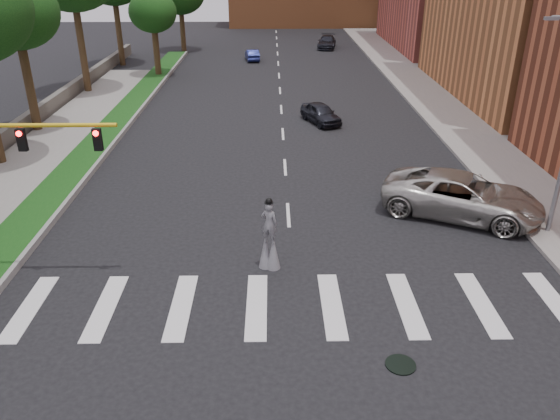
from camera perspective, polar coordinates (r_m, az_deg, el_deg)
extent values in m
plane|color=black|center=(18.12, 1.63, -11.79)|extent=(160.00, 160.00, 0.00)
cube|color=#123F12|center=(37.62, -17.66, 7.68)|extent=(2.00, 60.00, 0.25)
cube|color=gray|center=(37.33, -16.11, 7.77)|extent=(0.20, 60.00, 0.28)
cube|color=gray|center=(42.93, 17.34, 9.83)|extent=(5.00, 90.00, 0.18)
cube|color=#514D45|center=(41.18, -24.44, 8.72)|extent=(0.50, 56.00, 1.10)
cylinder|color=black|center=(16.97, 12.48, -15.49)|extent=(0.90, 0.90, 0.04)
cube|color=slate|center=(22.80, 26.51, 17.48)|extent=(0.50, 0.18, 0.12)
cylinder|color=gold|center=(19.68, -24.06, 8.09)|extent=(5.20, 0.14, 0.14)
cube|color=black|center=(20.06, -25.39, 6.62)|extent=(0.28, 0.18, 0.75)
cylinder|color=#FF0C0C|center=(19.90, -25.63, 7.20)|extent=(0.18, 0.06, 0.18)
cube|color=black|center=(19.16, -18.52, 6.99)|extent=(0.28, 0.18, 0.75)
cylinder|color=#FF0C0C|center=(19.00, -18.71, 7.60)|extent=(0.18, 0.06, 0.18)
cylinder|color=#362615|center=(20.68, -0.69, -4.80)|extent=(0.07, 0.07, 1.05)
cylinder|color=#362615|center=(20.76, -1.54, -4.67)|extent=(0.07, 0.07, 1.05)
cone|color=slate|center=(20.61, -0.69, -4.49)|extent=(0.52, 0.52, 1.32)
cone|color=slate|center=(20.69, -1.54, -4.36)|extent=(0.52, 0.52, 1.32)
imported|color=slate|center=(20.06, -1.15, -1.39)|extent=(0.70, 0.56, 1.66)
sphere|color=black|center=(19.67, -1.17, 0.92)|extent=(0.26, 0.26, 0.26)
cylinder|color=black|center=(19.69, -1.17, 0.79)|extent=(0.34, 0.34, 0.02)
cube|color=yellow|center=(19.98, -1.04, -0.05)|extent=(0.22, 0.05, 0.10)
imported|color=#B6B3AC|center=(25.83, 18.51, 1.42)|extent=(7.71, 5.97, 1.95)
imported|color=black|center=(38.43, 4.28, 10.05)|extent=(2.99, 4.27, 1.35)
imported|color=navy|center=(61.05, -2.92, 15.88)|extent=(1.75, 3.71, 1.18)
imported|color=black|center=(69.03, 4.92, 17.08)|extent=(2.78, 5.22, 1.44)
cylinder|color=#362615|center=(39.20, -24.73, 11.79)|extent=(0.56, 0.56, 6.20)
ellipsoid|color=black|center=(38.55, -25.99, 18.11)|extent=(5.26, 5.26, 4.47)
cylinder|color=#362615|center=(48.90, -20.03, 15.86)|extent=(0.56, 0.56, 7.72)
cylinder|color=#362615|center=(60.34, -16.50, 17.55)|extent=(0.56, 0.56, 6.88)
cylinder|color=#362615|center=(53.91, -12.79, 15.90)|extent=(0.56, 0.56, 4.71)
ellipsoid|color=black|center=(53.46, -13.16, 19.51)|extent=(4.30, 4.30, 3.65)
cylinder|color=#362615|center=(67.62, -10.15, 18.15)|extent=(0.56, 0.56, 5.02)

